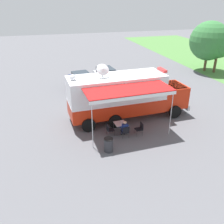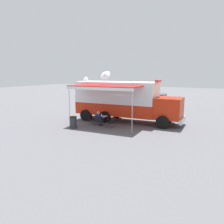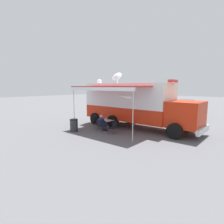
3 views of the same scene
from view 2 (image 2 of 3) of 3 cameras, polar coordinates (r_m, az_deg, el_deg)
The scene contains 12 objects.
ground_plane at distance 20.63m, azimuth 1.17°, elevation -2.13°, with size 100.00×100.00×0.00m, color #5B5B60.
lot_stripe at distance 21.65m, azimuth 9.91°, elevation -1.70°, with size 0.12×4.80×0.01m, color silver.
command_truck at distance 19.99m, azimuth 3.10°, elevation 3.11°, with size 5.17×9.58×4.53m.
folding_table at distance 18.85m, azimuth -2.66°, elevation -1.21°, with size 0.83×0.83×0.73m.
water_bottle at distance 18.65m, azimuth -2.64°, elevation -0.82°, with size 0.07×0.07×0.22m.
folding_chair_at_table at distance 18.15m, azimuth -3.64°, elevation -2.16°, with size 0.50×0.50×0.87m.
folding_chair_beside_table at distance 19.16m, azimuth -5.14°, elevation -1.54°, with size 0.50×0.50×0.87m.
folding_chair_spare_by_truck at distance 17.75m, azimuth -0.25°, elevation -2.42°, with size 0.50×0.50×0.87m.
seated_responder at distance 18.29m, azimuth -3.35°, elevation -1.63°, with size 0.67×0.57×1.25m.
trash_bin at distance 18.03m, azimuth -9.74°, elevation -2.56°, with size 0.57×0.57×0.91m.
car_behind_truck at distance 27.84m, azimuth 5.35°, elevation 2.80°, with size 4.38×2.39×1.76m.
car_far_corner at distance 27.75m, azimuth 11.54°, elevation 2.62°, with size 4.33×2.28×1.76m.
Camera 2 is at (18.04, 9.04, 4.30)m, focal length 36.31 mm.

